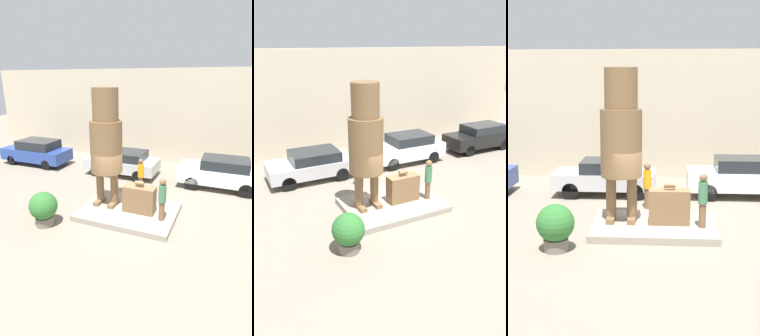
{
  "view_description": "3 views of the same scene",
  "coord_description": "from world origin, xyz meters",
  "views": [
    {
      "loc": [
        3.53,
        -9.08,
        5.34
      ],
      "look_at": [
        -0.03,
        -0.23,
        2.1
      ],
      "focal_mm": 28.0,
      "sensor_mm": 36.0,
      "label": 1
    },
    {
      "loc": [
        -5.86,
        -10.4,
        6.37
      ],
      "look_at": [
        -0.48,
        0.17,
        1.75
      ],
      "focal_mm": 35.0,
      "sensor_mm": 36.0,
      "label": 2
    },
    {
      "loc": [
        0.27,
        -14.18,
        4.81
      ],
      "look_at": [
        -0.66,
        0.25,
        1.94
      ],
      "focal_mm": 50.0,
      "sensor_mm": 36.0,
      "label": 3
    }
  ],
  "objects": [
    {
      "name": "tourist",
      "position": [
        1.47,
        -0.35,
        1.15
      ],
      "size": [
        0.29,
        0.29,
        1.69
      ],
      "color": "brown",
      "rests_on": "pedestal"
    },
    {
      "name": "statue_figure",
      "position": [
        -1.06,
        0.17,
        3.05
      ],
      "size": [
        1.3,
        1.3,
        4.82
      ],
      "color": "brown",
      "rests_on": "pedestal"
    },
    {
      "name": "planter_pot",
      "position": [
        -2.7,
        -1.98,
        0.73
      ],
      "size": [
        1.06,
        1.06,
        1.34
      ],
      "color": "#70665B",
      "rests_on": "ground_plane"
    },
    {
      "name": "parked_car_black",
      "position": [
        8.58,
        4.27,
        0.84
      ],
      "size": [
        4.43,
        1.74,
        1.58
      ],
      "rotation": [
        0.0,
        0.0,
        3.14
      ],
      "color": "black",
      "rests_on": "ground_plane"
    },
    {
      "name": "parked_car_silver",
      "position": [
        -2.06,
        4.37,
        0.78
      ],
      "size": [
        4.13,
        1.9,
        1.44
      ],
      "rotation": [
        0.0,
        0.0,
        3.14
      ],
      "color": "#B7B7BC",
      "rests_on": "ground_plane"
    },
    {
      "name": "parked_car_white",
      "position": [
        3.33,
        4.37,
        0.85
      ],
      "size": [
        4.11,
        1.84,
        1.59
      ],
      "rotation": [
        0.0,
        0.0,
        3.14
      ],
      "color": "silver",
      "rests_on": "ground_plane"
    },
    {
      "name": "giant_suitcase",
      "position": [
        0.47,
        -0.03,
        0.78
      ],
      "size": [
        1.28,
        0.55,
        1.32
      ],
      "color": "brown",
      "rests_on": "pedestal"
    },
    {
      "name": "pedestal",
      "position": [
        0.0,
        0.0,
        0.11
      ],
      "size": [
        3.89,
        2.84,
        0.23
      ],
      "color": "gray",
      "rests_on": "ground_plane"
    },
    {
      "name": "worker_hivis",
      "position": [
        -0.32,
        2.42,
        0.93
      ],
      "size": [
        0.29,
        0.29,
        1.69
      ],
      "color": "brown",
      "rests_on": "ground_plane"
    },
    {
      "name": "building_backdrop",
      "position": [
        0.0,
        8.08,
        3.0
      ],
      "size": [
        28.0,
        0.6,
        6.0
      ],
      "color": "beige",
      "rests_on": "ground_plane"
    },
    {
      "name": "ground_plane",
      "position": [
        0.0,
        0.0,
        0.0
      ],
      "size": [
        60.0,
        60.0,
        0.0
      ],
      "primitive_type": "plane",
      "color": "gray"
    }
  ]
}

